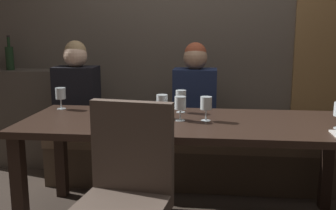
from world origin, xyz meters
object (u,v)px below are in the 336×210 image
object	(u,v)px
wine_glass_far_left	(61,94)
wine_glass_center_front	(206,104)
banquette_bench	(191,159)
chair_near_side	(126,187)
diner_redhead	(77,90)
wine_glass_far_right	(181,97)
wine_glass_near_right	(180,104)
wine_bottle_dark_red	(10,57)
dining_table	(187,133)
diner_bearded	(195,92)
wine_glass_end_right	(162,102)

from	to	relation	value
wine_glass_far_left	wine_glass_center_front	size ratio (longest dim) A/B	1.00
banquette_bench	chair_near_side	bearing A→B (deg)	-100.45
banquette_bench	diner_redhead	bearing A→B (deg)	-178.39
wine_glass_far_left	wine_glass_far_right	xyz separation A→B (m)	(0.92, -0.02, 0.00)
wine_glass_far_right	chair_near_side	bearing A→B (deg)	-101.80
wine_glass_far_left	wine_glass_near_right	world-z (taller)	same
wine_bottle_dark_red	wine_glass_near_right	size ratio (longest dim) A/B	1.99
wine_bottle_dark_red	dining_table	bearing A→B (deg)	-30.13
diner_bearded	wine_glass_center_front	xyz separation A→B (m)	(0.10, -0.72, 0.04)
wine_glass_end_right	wine_glass_far_left	size ratio (longest dim) A/B	1.00
dining_table	chair_near_side	distance (m)	0.77
wine_glass_end_right	wine_glass_near_right	world-z (taller)	same
wine_glass_far_right	wine_glass_near_right	bearing A→B (deg)	-86.40
wine_glass_near_right	diner_bearded	bearing A→B (deg)	84.85
dining_table	wine_glass_far_left	bearing A→B (deg)	164.57
diner_redhead	wine_glass_far_right	size ratio (longest dim) A/B	4.84
wine_glass_far_left	wine_glass_center_front	world-z (taller)	same
wine_glass_near_right	wine_glass_end_right	bearing A→B (deg)	156.32
wine_glass_far_left	wine_glass_center_front	distance (m)	1.13
banquette_bench	chair_near_side	xyz separation A→B (m)	(-0.26, -1.42, 0.33)
wine_glass_far_left	wine_glass_center_front	bearing A→B (deg)	-13.92
chair_near_side	wine_glass_near_right	bearing A→B (deg)	72.78
wine_glass_far_left	wine_glass_near_right	xyz separation A→B (m)	(0.93, -0.28, 0.00)
diner_redhead	diner_bearded	world-z (taller)	diner_redhead
diner_redhead	wine_glass_near_right	bearing A→B (deg)	-35.88
diner_redhead	diner_bearded	bearing A→B (deg)	2.43
wine_glass_center_front	diner_redhead	bearing A→B (deg)	148.79
wine_glass_end_right	dining_table	bearing A→B (deg)	-14.47
diner_bearded	wine_glass_near_right	xyz separation A→B (m)	(-0.07, -0.73, 0.03)
diner_bearded	wine_bottle_dark_red	distance (m)	1.83
chair_near_side	wine_glass_far_left	world-z (taller)	chair_near_side
dining_table	diner_redhead	xyz separation A→B (m)	(-0.99, 0.67, 0.17)
banquette_bench	wine_glass_far_left	distance (m)	1.23
chair_near_side	wine_glass_far_left	size ratio (longest dim) A/B	5.98
diner_redhead	wine_glass_far_left	size ratio (longest dim) A/B	4.84
wine_glass_end_right	wine_glass_far_right	bearing A→B (deg)	61.46
wine_glass_end_right	wine_glass_center_front	world-z (taller)	same
diner_redhead	wine_glass_far_right	world-z (taller)	diner_redhead
wine_glass_end_right	wine_glass_far_left	distance (m)	0.83
wine_glass_end_right	wine_glass_center_front	distance (m)	0.30
chair_near_side	diner_bearded	world-z (taller)	diner_bearded
dining_table	banquette_bench	bearing A→B (deg)	90.00
banquette_bench	wine_glass_far_left	world-z (taller)	wine_glass_far_left
dining_table	wine_glass_center_front	world-z (taller)	wine_glass_center_front
diner_bearded	wine_bottle_dark_red	size ratio (longest dim) A/B	2.40
dining_table	wine_glass_far_right	distance (m)	0.33
banquette_bench	wine_glass_near_right	bearing A→B (deg)	-93.41
wine_glass_far_left	wine_glass_near_right	size ratio (longest dim) A/B	1.00
chair_near_side	diner_bearded	size ratio (longest dim) A/B	1.25
banquette_bench	diner_bearded	world-z (taller)	diner_bearded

